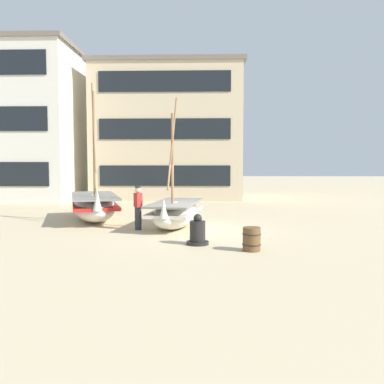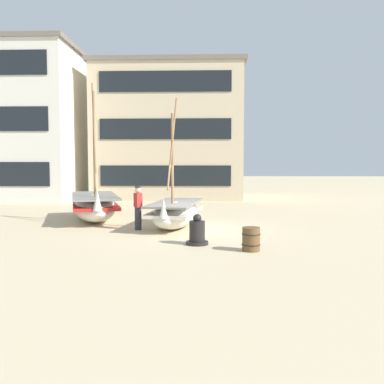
# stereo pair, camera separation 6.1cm
# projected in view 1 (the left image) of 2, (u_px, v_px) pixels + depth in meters

# --- Properties ---
(ground_plane) EXTENTS (120.00, 120.00, 0.00)m
(ground_plane) POSITION_uv_depth(u_px,v_px,m) (191.00, 231.00, 16.10)
(ground_plane) COLOR #CCB78E
(fishing_boat_near_left) EXTENTS (2.17, 4.20, 5.16)m
(fishing_boat_near_left) POSITION_uv_depth(u_px,v_px,m) (175.00, 213.00, 16.81)
(fishing_boat_near_left) COLOR silver
(fishing_boat_near_left) RESTS_ON ground
(fishing_boat_centre_large) EXTENTS (3.28, 5.23, 6.09)m
(fishing_boat_centre_large) POSITION_uv_depth(u_px,v_px,m) (94.00, 206.00, 18.77)
(fishing_boat_centre_large) COLOR silver
(fishing_boat_centre_large) RESTS_ON ground
(fisherman_by_hull) EXTENTS (0.38, 0.42, 1.68)m
(fisherman_by_hull) POSITION_uv_depth(u_px,v_px,m) (138.00, 208.00, 16.21)
(fisherman_by_hull) COLOR #33333D
(fisherman_by_hull) RESTS_ON ground
(capstan_winch) EXTENTS (0.71, 0.71, 0.97)m
(capstan_winch) POSITION_uv_depth(u_px,v_px,m) (198.00, 233.00, 13.38)
(capstan_winch) COLOR black
(capstan_winch) RESTS_ON ground
(wooden_barrel) EXTENTS (0.56, 0.56, 0.70)m
(wooden_barrel) POSITION_uv_depth(u_px,v_px,m) (252.00, 239.00, 12.41)
(wooden_barrel) COLOR brown
(wooden_barrel) RESTS_ON ground
(harbor_building_main) EXTENTS (10.70, 5.82, 9.51)m
(harbor_building_main) POSITION_uv_depth(u_px,v_px,m) (168.00, 132.00, 30.47)
(harbor_building_main) COLOR beige
(harbor_building_main) RESTS_ON ground
(harbor_building_annex) EXTENTS (9.38, 6.63, 10.40)m
(harbor_building_annex) POSITION_uv_depth(u_px,v_px,m) (10.00, 124.00, 28.91)
(harbor_building_annex) COLOR silver
(harbor_building_annex) RESTS_ON ground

